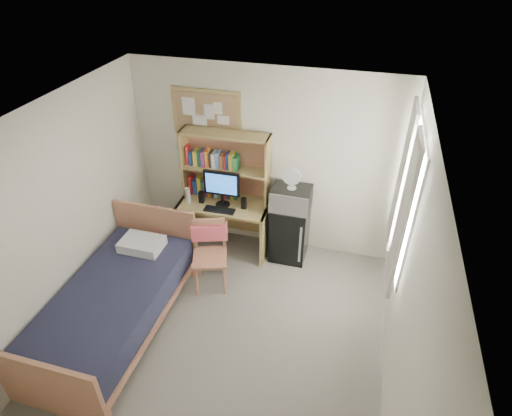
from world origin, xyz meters
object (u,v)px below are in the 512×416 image
(desk, at_px, (225,225))
(speaker_right, at_px, (244,203))
(bulletin_board, at_px, (207,113))
(microwave, at_px, (291,198))
(desk_chair, at_px, (210,257))
(monitor, at_px, (222,189))
(speaker_left, at_px, (202,197))
(bed, at_px, (115,308))
(desk_fan, at_px, (292,179))
(mini_fridge, at_px, (290,231))

(desk, distance_m, speaker_right, 0.56)
(bulletin_board, xyz_separation_m, desk, (0.30, -0.31, -1.53))
(desk, relative_size, microwave, 2.42)
(bulletin_board, bearing_deg, desk_chair, -71.84)
(bulletin_board, relative_size, monitor, 1.80)
(speaker_left, height_order, speaker_right, speaker_left)
(desk, distance_m, speaker_left, 0.56)
(microwave, bearing_deg, desk_chair, -134.95)
(bed, relative_size, microwave, 4.29)
(monitor, bearing_deg, bed, -114.92)
(speaker_right, bearing_deg, bed, -122.76)
(bulletin_board, height_order, bed, bulletin_board)
(desk, relative_size, monitor, 2.37)
(desk_chair, xyz_separation_m, desk_fan, (0.85, 0.85, 0.80))
(speaker_right, bearing_deg, monitor, 180.00)
(speaker_right, height_order, desk_fan, desk_fan)
(bulletin_board, distance_m, desk_chair, 1.87)
(desk, height_order, desk_chair, desk_chair)
(desk_chair, height_order, bed, desk_chair)
(mini_fridge, bearing_deg, monitor, -171.92)
(bed, distance_m, monitor, 1.99)
(bulletin_board, xyz_separation_m, desk_fan, (1.22, -0.27, -0.65))
(desk_fan, bearing_deg, speaker_right, -170.54)
(bulletin_board, height_order, mini_fridge, bulletin_board)
(monitor, bearing_deg, speaker_left, 180.00)
(speaker_left, xyz_separation_m, desk_fan, (1.22, 0.11, 0.42))
(bulletin_board, bearing_deg, monitor, -51.39)
(speaker_right, bearing_deg, speaker_left, 180.00)
(mini_fridge, relative_size, speaker_left, 5.02)
(mini_fridge, bearing_deg, desk_chair, -134.29)
(bulletin_board, height_order, speaker_left, bulletin_board)
(bulletin_board, distance_m, desk, 1.59)
(monitor, bearing_deg, desk_fan, 5.46)
(mini_fridge, height_order, speaker_right, speaker_right)
(desk, bearing_deg, speaker_left, -168.69)
(desk, height_order, microwave, microwave)
(monitor, height_order, desk_fan, desk_fan)
(desk, xyz_separation_m, monitor, (0.00, -0.06, 0.65))
(mini_fridge, height_order, speaker_left, speaker_left)
(desk_chair, distance_m, speaker_right, 0.87)
(desk_chair, relative_size, bed, 0.43)
(desk_chair, relative_size, microwave, 1.83)
(desk_chair, xyz_separation_m, mini_fridge, (0.85, 0.87, -0.05))
(desk_fan, bearing_deg, bulletin_board, 167.98)
(bulletin_board, distance_m, microwave, 1.56)
(bulletin_board, height_order, desk, bulletin_board)
(speaker_left, relative_size, microwave, 0.32)
(monitor, bearing_deg, mini_fridge, 6.68)
(desk_chair, height_order, speaker_right, desk_chair)
(desk_chair, height_order, speaker_left, speaker_left)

